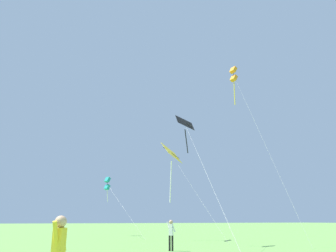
# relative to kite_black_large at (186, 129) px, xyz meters

# --- Properties ---
(kite_black_large) EXTENTS (3.32, 10.99, 9.71)m
(kite_black_large) POSITION_rel_kite_black_large_xyz_m (0.00, 0.00, 0.00)
(kite_black_large) COLOR black
(kite_black_large) RESTS_ON ground_plane
(kite_orange_box) EXTENTS (0.67, 7.80, 15.99)m
(kite_orange_box) POSITION_rel_kite_black_large_xyz_m (6.26, 2.17, 6.51)
(kite_orange_box) COLOR orange
(kite_orange_box) RESTS_ON ground_plane
(kite_yellow_diamond) EXTENTS (2.36, 8.76, 8.91)m
(kite_yellow_diamond) POSITION_rel_kite_black_large_xyz_m (1.53, 6.40, -1.64)
(kite_yellow_diamond) COLOR yellow
(kite_yellow_diamond) RESTS_ON ground_plane
(kite_teal_box) EXTENTS (2.34, 9.21, 6.79)m
(kite_teal_box) POSITION_rel_kite_black_large_xyz_m (-2.06, 17.69, -2.58)
(kite_teal_box) COLOR teal
(kite_teal_box) RESTS_ON ground_plane
(person_in_red_shirt) EXTENTS (0.46, 0.45, 1.74)m
(person_in_red_shirt) POSITION_rel_kite_black_large_xyz_m (-2.65, -3.20, -7.47)
(person_in_red_shirt) COLOR black
(person_in_red_shirt) RESTS_ON ground_plane
(person_with_spool) EXTENTS (0.40, 0.53, 1.81)m
(person_with_spool) POSITION_rel_kite_black_large_xyz_m (-9.88, -14.23, -7.42)
(person_with_spool) COLOR #665B4C
(person_with_spool) RESTS_ON ground_plane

